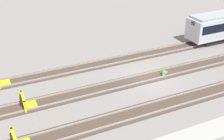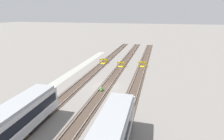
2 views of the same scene
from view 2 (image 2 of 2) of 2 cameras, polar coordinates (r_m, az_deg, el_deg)
ground_plane at (r=31.01m, az=-1.91°, el=-5.39°), size 400.00×400.00×0.00m
service_walkway at (r=34.80m, az=-17.14°, el=-3.54°), size 54.00×2.00×0.01m
rail_track_nearest at (r=32.70m, az=-10.38°, el=-4.33°), size 90.00×2.23×0.21m
rail_track_near_inner at (r=30.99m, az=-1.92°, el=-5.31°), size 90.00×2.24×0.21m
rail_track_middle at (r=30.04m, az=7.33°, el=-6.25°), size 90.00×2.23×0.21m
bumper_stop_nearest_track at (r=44.81m, az=-2.93°, el=2.74°), size 1.36×2.00×1.22m
bumper_stop_near_inner_track at (r=42.08m, az=2.90°, el=1.72°), size 1.37×2.01×1.22m
bumper_stop_middle_track at (r=42.79m, az=9.91°, el=1.75°), size 1.35×2.00×1.22m
weed_clump at (r=29.31m, az=-3.56°, el=-6.34°), size 0.92×0.70×0.64m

